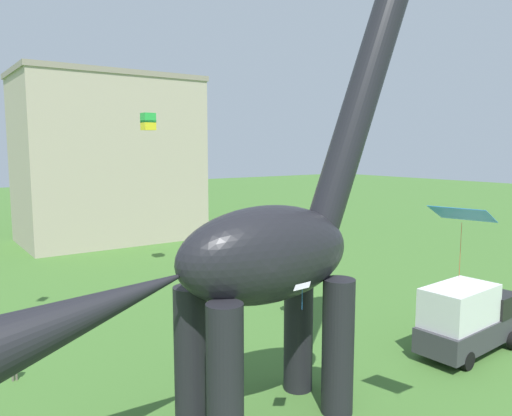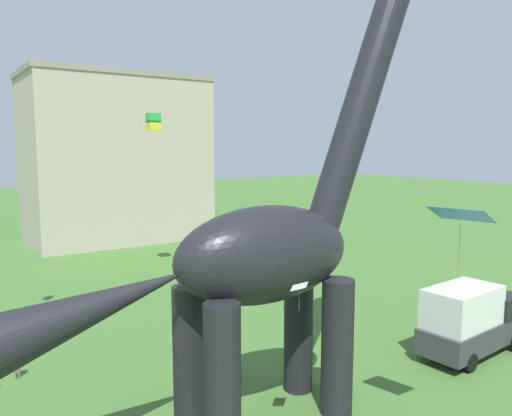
# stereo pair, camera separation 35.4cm
# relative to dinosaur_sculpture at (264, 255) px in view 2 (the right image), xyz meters

# --- Properties ---
(dinosaur_sculpture) EXTENTS (15.27, 3.23, 15.96)m
(dinosaur_sculpture) POSITION_rel_dinosaur_sculpture_xyz_m (0.00, 0.00, 0.00)
(dinosaur_sculpture) COLOR black
(dinosaur_sculpture) RESTS_ON ground_plane
(parked_box_truck) EXTENTS (5.72, 2.44, 3.20)m
(parked_box_truck) POSITION_rel_dinosaur_sculpture_xyz_m (10.78, -0.78, -4.12)
(parked_box_truck) COLOR #38383D
(parked_box_truck) RESTS_ON ground_plane
(person_near_flyer) EXTENTS (0.42, 0.19, 1.13)m
(person_near_flyer) POSITION_rel_dinosaur_sculpture_xyz_m (-6.46, 8.08, -5.09)
(person_near_flyer) COLOR #6B6056
(person_near_flyer) RESTS_ON ground_plane
(person_strolling_adult) EXTENTS (0.63, 0.28, 1.69)m
(person_strolling_adult) POSITION_rel_dinosaur_sculpture_xyz_m (7.63, 8.20, -4.75)
(person_strolling_adult) COLOR #6B6056
(person_strolling_adult) RESTS_ON ground_plane
(kite_drifting) EXTENTS (0.85, 0.85, 1.19)m
(kite_drifting) POSITION_rel_dinosaur_sculpture_xyz_m (4.62, 20.02, 5.29)
(kite_drifting) COLOR green
(kite_far_left) EXTENTS (1.46, 1.81, 2.07)m
(kite_far_left) POSITION_rel_dinosaur_sculpture_xyz_m (3.26, -4.95, 1.62)
(kite_far_left) COLOR #287AE5
(kite_apex) EXTENTS (0.74, 0.74, 0.77)m
(kite_apex) POSITION_rel_dinosaur_sculpture_xyz_m (-0.44, -2.40, -0.44)
(kite_apex) COLOR white
(background_building_block) EXTENTS (17.08, 10.57, 16.29)m
(background_building_block) POSITION_rel_dinosaur_sculpture_xyz_m (7.29, 36.21, 2.39)
(background_building_block) COLOR #B7A893
(background_building_block) RESTS_ON ground_plane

